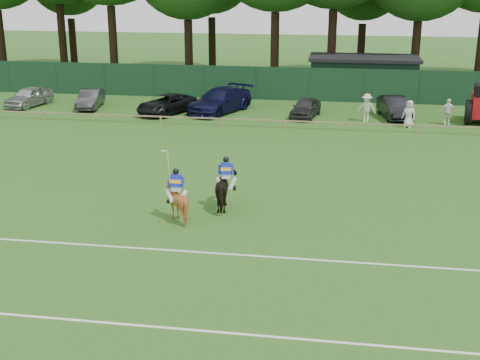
% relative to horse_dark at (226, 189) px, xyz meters
% --- Properties ---
extents(ground, '(160.00, 160.00, 0.00)m').
position_rel_horse_dark_xyz_m(ground, '(0.14, -3.41, -0.83)').
color(ground, '#1E4C14').
rests_on(ground, ground).
extents(horse_dark, '(1.21, 2.09, 1.66)m').
position_rel_horse_dark_xyz_m(horse_dark, '(0.00, 0.00, 0.00)').
color(horse_dark, black).
rests_on(horse_dark, ground).
extents(horse_chestnut, '(1.32, 1.46, 1.54)m').
position_rel_horse_dark_xyz_m(horse_chestnut, '(-1.68, -1.56, -0.06)').
color(horse_chestnut, brown).
rests_on(horse_chestnut, ground).
extents(sedan_silver, '(2.51, 4.40, 1.41)m').
position_rel_horse_dark_xyz_m(sedan_silver, '(-17.73, 18.46, -0.13)').
color(sedan_silver, '#AFB1B5').
rests_on(sedan_silver, ground).
extents(sedan_grey, '(2.00, 4.12, 1.30)m').
position_rel_horse_dark_xyz_m(sedan_grey, '(-13.14, 18.60, -0.18)').
color(sedan_grey, '#2A2A2C').
rests_on(sedan_grey, ground).
extents(suv_black, '(3.93, 5.17, 1.31)m').
position_rel_horse_dark_xyz_m(suv_black, '(-7.28, 17.62, -0.18)').
color(suv_black, black).
rests_on(suv_black, ground).
extents(sedan_navy, '(4.42, 6.15, 1.65)m').
position_rel_horse_dark_xyz_m(sedan_navy, '(-3.74, 18.58, -0.01)').
color(sedan_navy, '#111237').
rests_on(sedan_navy, ground).
extents(hatch_grey, '(2.19, 3.98, 1.28)m').
position_rel_horse_dark_xyz_m(hatch_grey, '(2.19, 17.89, -0.19)').
color(hatch_grey, '#2F2E31').
rests_on(hatch_grey, ground).
extents(estate_black, '(2.21, 4.45, 1.40)m').
position_rel_horse_dark_xyz_m(estate_black, '(8.01, 18.63, -0.13)').
color(estate_black, black).
rests_on(estate_black, ground).
extents(spectator_left, '(1.29, 0.89, 1.83)m').
position_rel_horse_dark_xyz_m(spectator_left, '(6.16, 17.17, 0.08)').
color(spectator_left, silver).
rests_on(spectator_left, ground).
extents(spectator_mid, '(1.01, 0.47, 1.69)m').
position_rel_horse_dark_xyz_m(spectator_mid, '(11.19, 17.07, 0.01)').
color(spectator_mid, white).
rests_on(spectator_mid, ground).
extents(spectator_right, '(0.99, 0.87, 1.71)m').
position_rel_horse_dark_xyz_m(spectator_right, '(8.72, 15.95, 0.02)').
color(spectator_right, silver).
rests_on(spectator_right, ground).
extents(rider_dark, '(0.93, 0.44, 1.41)m').
position_rel_horse_dark_xyz_m(rider_dark, '(0.00, -0.01, 0.74)').
color(rider_dark, silver).
rests_on(rider_dark, ground).
extents(rider_chestnut, '(0.94, 0.59, 2.05)m').
position_rel_horse_dark_xyz_m(rider_chestnut, '(-1.68, -1.57, 0.65)').
color(rider_chestnut, silver).
rests_on(rider_chestnut, ground).
extents(pitch_lines, '(60.00, 5.10, 0.01)m').
position_rel_horse_dark_xyz_m(pitch_lines, '(0.14, -6.91, -0.83)').
color(pitch_lines, silver).
rests_on(pitch_lines, ground).
extents(pitch_rail, '(62.10, 0.10, 0.50)m').
position_rel_horse_dark_xyz_m(pitch_rail, '(0.14, 14.59, -0.39)').
color(pitch_rail, '#997F5B').
rests_on(pitch_rail, ground).
extents(perimeter_fence, '(92.08, 0.08, 2.50)m').
position_rel_horse_dark_xyz_m(perimeter_fence, '(0.14, 23.59, 0.42)').
color(perimeter_fence, '#14351E').
rests_on(perimeter_fence, ground).
extents(utility_shed, '(8.40, 4.40, 3.04)m').
position_rel_horse_dark_xyz_m(utility_shed, '(6.14, 26.59, 0.70)').
color(utility_shed, '#14331E').
rests_on(utility_shed, ground).
extents(tree_row, '(96.00, 12.00, 21.00)m').
position_rel_horse_dark_xyz_m(tree_row, '(2.14, 31.59, -0.83)').
color(tree_row, '#26561C').
rests_on(tree_row, ground).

